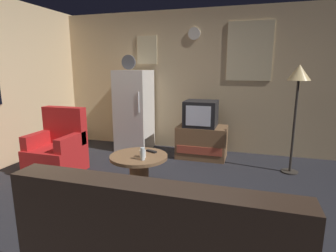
% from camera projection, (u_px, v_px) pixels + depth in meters
% --- Properties ---
extents(ground_plane, '(12.00, 12.00, 0.00)m').
position_uv_depth(ground_plane, '(139.00, 205.00, 3.16)').
color(ground_plane, '#232328').
extents(wall_with_art, '(5.20, 0.12, 2.57)m').
position_uv_depth(wall_with_art, '(189.00, 81.00, 5.18)').
color(wall_with_art, '#D1B284').
rests_on(wall_with_art, ground_plane).
extents(fridge, '(0.60, 0.62, 1.77)m').
position_uv_depth(fridge, '(134.00, 110.00, 5.19)').
color(fridge, silver).
rests_on(fridge, ground_plane).
extents(tv_stand, '(0.84, 0.53, 0.56)m').
position_uv_depth(tv_stand, '(202.00, 142.00, 4.79)').
color(tv_stand, brown).
rests_on(tv_stand, ground_plane).
extents(crt_tv, '(0.54, 0.51, 0.44)m').
position_uv_depth(crt_tv, '(201.00, 114.00, 4.70)').
color(crt_tv, black).
rests_on(crt_tv, tv_stand).
extents(standing_lamp, '(0.32, 0.32, 1.59)m').
position_uv_depth(standing_lamp, '(298.00, 81.00, 3.87)').
color(standing_lamp, '#332D28').
rests_on(standing_lamp, ground_plane).
extents(coffee_table, '(0.72, 0.72, 0.48)m').
position_uv_depth(coffee_table, '(139.00, 173.00, 3.47)').
color(coffee_table, brown).
rests_on(coffee_table, ground_plane).
extents(wine_glass, '(0.05, 0.05, 0.15)m').
position_uv_depth(wine_glass, '(143.00, 154.00, 3.23)').
color(wine_glass, silver).
rests_on(wine_glass, coffee_table).
extents(mug_ceramic_white, '(0.08, 0.08, 0.09)m').
position_uv_depth(mug_ceramic_white, '(143.00, 154.00, 3.33)').
color(mug_ceramic_white, silver).
rests_on(mug_ceramic_white, coffee_table).
extents(remote_control, '(0.16, 0.10, 0.02)m').
position_uv_depth(remote_control, '(151.00, 151.00, 3.55)').
color(remote_control, black).
rests_on(remote_control, coffee_table).
extents(armchair, '(0.68, 0.68, 0.96)m').
position_uv_depth(armchair, '(58.00, 150.00, 4.11)').
color(armchair, red).
rests_on(armchair, ground_plane).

